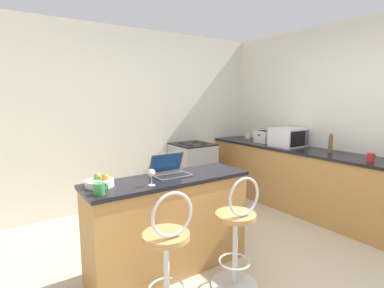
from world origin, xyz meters
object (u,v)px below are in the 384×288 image
(mug_white, at_px, (248,136))
(laptop, at_px, (170,170))
(mug_green, at_px, (100,189))
(fruit_bowl, at_px, (100,182))
(wine_glass_short, at_px, (151,174))
(bar_stool_near, at_px, (168,260))
(bar_stool_far, at_px, (237,236))
(mug_red, at_px, (371,157))
(toaster, at_px, (264,137))
(microwave, at_px, (288,137))
(pepper_mill, at_px, (331,143))
(stove_range, at_px, (193,171))

(mug_white, bearing_deg, laptop, -149.33)
(mug_white, relative_size, mug_green, 1.02)
(fruit_bowl, xyz_separation_m, wine_glass_short, (0.36, -0.21, 0.06))
(bar_stool_near, distance_m, laptop, 0.88)
(bar_stool_far, height_order, mug_red, mug_red)
(mug_green, bearing_deg, wine_glass_short, -0.24)
(bar_stool_far, height_order, toaster, toaster)
(bar_stool_near, xyz_separation_m, bar_stool_far, (0.66, 0.00, 0.00))
(microwave, bearing_deg, pepper_mill, -87.49)
(wine_glass_short, bearing_deg, mug_green, 179.76)
(mug_green, bearing_deg, toaster, 20.83)
(toaster, bearing_deg, bar_stool_far, -142.14)
(wine_glass_short, distance_m, mug_green, 0.43)
(wine_glass_short, bearing_deg, laptop, 35.27)
(bar_stool_far, bearing_deg, microwave, 28.53)
(mug_white, bearing_deg, stove_range, 177.99)
(laptop, bearing_deg, mug_green, -164.04)
(bar_stool_far, bearing_deg, toaster, 37.86)
(laptop, bearing_deg, pepper_mill, -4.33)
(stove_range, xyz_separation_m, mug_green, (-1.99, -1.69, 0.49))
(bar_stool_far, relative_size, stove_range, 1.10)
(bar_stool_near, distance_m, fruit_bowl, 0.83)
(microwave, bearing_deg, mug_red, -95.31)
(laptop, xyz_separation_m, fruit_bowl, (-0.65, 0.00, -0.02))
(laptop, bearing_deg, microwave, 11.68)
(toaster, relative_size, mug_green, 2.40)
(wine_glass_short, relative_size, mug_white, 1.32)
(fruit_bowl, height_order, wine_glass_short, wine_glass_short)
(microwave, bearing_deg, mug_green, -167.28)
(pepper_mill, xyz_separation_m, fruit_bowl, (-2.98, 0.18, -0.09))
(toaster, bearing_deg, stove_range, 151.65)
(bar_stool_near, bearing_deg, stove_range, 51.88)
(bar_stool_far, height_order, fruit_bowl, fruit_bowl)
(microwave, distance_m, mug_green, 3.09)
(bar_stool_near, distance_m, bar_stool_far, 0.66)
(laptop, distance_m, mug_white, 2.83)
(pepper_mill, bearing_deg, bar_stool_far, -167.72)
(bar_stool_near, distance_m, stove_range, 2.68)
(bar_stool_near, height_order, fruit_bowl, fruit_bowl)
(bar_stool_near, bearing_deg, laptop, 58.31)
(mug_white, distance_m, mug_green, 3.56)
(bar_stool_near, relative_size, microwave, 2.18)
(fruit_bowl, relative_size, mug_white, 2.16)
(fruit_bowl, relative_size, mug_green, 2.20)
(microwave, relative_size, toaster, 1.81)
(fruit_bowl, relative_size, mug_red, 2.34)
(mug_red, bearing_deg, laptop, 160.95)
(toaster, bearing_deg, microwave, -88.64)
(fruit_bowl, bearing_deg, wine_glass_short, -30.71)
(pepper_mill, bearing_deg, mug_green, -179.44)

